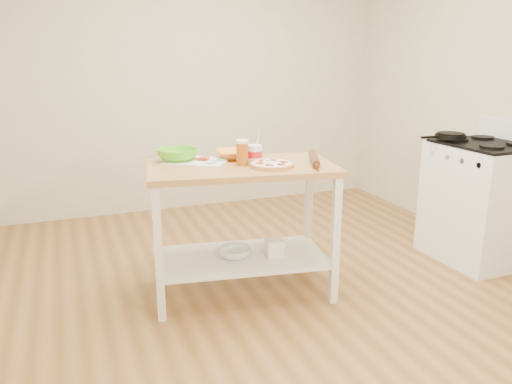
{
  "coord_description": "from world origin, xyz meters",
  "views": [
    {
      "loc": [
        -1.32,
        -2.86,
        1.59
      ],
      "look_at": [
        -0.19,
        0.07,
        0.73
      ],
      "focal_mm": 35.0,
      "sensor_mm": 36.0,
      "label": 1
    }
  ],
  "objects": [
    {
      "name": "room_shell",
      "position": [
        0.0,
        0.0,
        1.35
      ],
      "size": [
        4.04,
        4.54,
        2.74
      ],
      "color": "#9D6D3A",
      "rests_on": "ground"
    },
    {
      "name": "prep_island",
      "position": [
        -0.26,
        0.13,
        0.65
      ],
      "size": [
        1.3,
        0.84,
        0.9
      ],
      "rotation": [
        0.0,
        0.0,
        -0.16
      ],
      "color": "#B4854A",
      "rests_on": "ground"
    },
    {
      "name": "gas_stove",
      "position": [
        1.69,
        0.02,
        0.47
      ],
      "size": [
        0.63,
        0.73,
        1.11
      ],
      "rotation": [
        0.0,
        0.0,
        0.02
      ],
      "color": "white",
      "rests_on": "ground"
    },
    {
      "name": "skillet",
      "position": [
        1.5,
        0.21,
        0.98
      ],
      "size": [
        0.37,
        0.24,
        0.03
      ],
      "rotation": [
        0.0,
        0.0,
        -0.12
      ],
      "color": "black",
      "rests_on": "gas_stove"
    },
    {
      "name": "pizza",
      "position": [
        -0.1,
        0.01,
        0.92
      ],
      "size": [
        0.28,
        0.28,
        0.05
      ],
      "rotation": [
        0.0,
        0.0,
        -0.35
      ],
      "color": "tan",
      "rests_on": "prep_island"
    },
    {
      "name": "cutting_board",
      "position": [
        -0.51,
        0.33,
        0.91
      ],
      "size": [
        0.5,
        0.47,
        0.04
      ],
      "rotation": [
        0.0,
        0.0,
        -0.57
      ],
      "color": "white",
      "rests_on": "prep_island"
    },
    {
      "name": "spatula",
      "position": [
        -0.42,
        0.22,
        0.92
      ],
      "size": [
        0.15,
        0.08,
        0.01
      ],
      "rotation": [
        0.0,
        0.0,
        0.25
      ],
      "color": "#4BBDB4",
      "rests_on": "cutting_board"
    },
    {
      "name": "knife",
      "position": [
        -0.61,
        0.42,
        0.92
      ],
      "size": [
        0.26,
        0.12,
        0.01
      ],
      "rotation": [
        0.0,
        0.0,
        -0.42
      ],
      "color": "silver",
      "rests_on": "cutting_board"
    },
    {
      "name": "orange_bowl",
      "position": [
        -0.24,
        0.34,
        0.93
      ],
      "size": [
        0.27,
        0.27,
        0.06
      ],
      "primitive_type": "imported",
      "rotation": [
        0.0,
        0.0,
        -0.09
      ],
      "color": "orange",
      "rests_on": "prep_island"
    },
    {
      "name": "green_bowl",
      "position": [
        -0.63,
        0.4,
        0.94
      ],
      "size": [
        0.33,
        0.33,
        0.08
      ],
      "primitive_type": "imported",
      "rotation": [
        0.0,
        0.0,
        0.26
      ],
      "color": "#5ECE23",
      "rests_on": "prep_island"
    },
    {
      "name": "beer_pint",
      "position": [
        -0.26,
        0.13,
        0.98
      ],
      "size": [
        0.08,
        0.08,
        0.16
      ],
      "color": "#B15713",
      "rests_on": "prep_island"
    },
    {
      "name": "yogurt_tub",
      "position": [
        -0.16,
        0.16,
        0.96
      ],
      "size": [
        0.1,
        0.1,
        0.21
      ],
      "color": "white",
      "rests_on": "prep_island"
    },
    {
      "name": "rolling_pin",
      "position": [
        0.22,
        0.04,
        0.92
      ],
      "size": [
        0.21,
        0.41,
        0.05
      ],
      "primitive_type": "cylinder",
      "rotation": [
        1.57,
        0.0,
        -0.41
      ],
      "color": "#5E3115",
      "rests_on": "prep_island"
    },
    {
      "name": "shelf_glass_bowl",
      "position": [
        -0.32,
        0.13,
        0.29
      ],
      "size": [
        0.26,
        0.26,
        0.07
      ],
      "primitive_type": "imported",
      "rotation": [
        0.0,
        0.0,
        -0.2
      ],
      "color": "silver",
      "rests_on": "prep_island"
    },
    {
      "name": "shelf_bin",
      "position": [
        -0.05,
        0.07,
        0.32
      ],
      "size": [
        0.13,
        0.13,
        0.11
      ],
      "primitive_type": "cube",
      "rotation": [
        0.0,
        0.0,
        -0.16
      ],
      "color": "white",
      "rests_on": "prep_island"
    }
  ]
}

